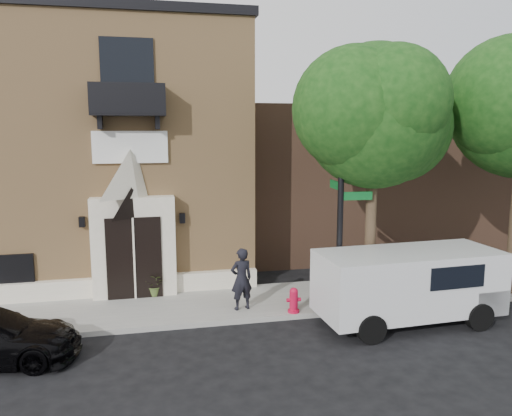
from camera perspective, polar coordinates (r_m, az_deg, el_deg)
The scene contains 11 objects.
ground at distance 14.28m, azimuth -9.63°, elevation -13.59°, with size 120.00×120.00×0.00m, color black.
sidewalk at distance 15.72m, azimuth -6.19°, elevation -11.07°, with size 42.00×3.00×0.15m, color gray.
church at distance 21.30m, azimuth -19.12°, elevation 6.33°, with size 12.20×11.01×9.30m.
neighbour_building at distance 25.56m, azimuth 17.07°, elevation 3.58°, with size 18.00×8.00×6.40m, color brown.
street_tree_left at distance 15.02m, azimuth 13.67°, elevation 10.32°, with size 4.97×4.38×7.77m.
cargo_van at distance 14.90m, azimuth 17.65°, elevation -8.16°, with size 5.24×2.39×2.09m.
street_sign at distance 14.61m, azimuth 9.69°, elevation 0.99°, with size 1.04×1.04×6.56m.
fire_hydrant at distance 14.84m, azimuth 4.33°, elevation -10.46°, with size 0.42×0.34×0.75m.
dumpster at distance 16.14m, azimuth 15.03°, elevation -8.17°, with size 2.14×1.67×1.23m.
planter at distance 16.51m, azimuth -11.45°, elevation -8.60°, with size 0.65×0.56×0.72m, color #4B612A.
pedestrian_near at distance 14.88m, azimuth -1.68°, elevation -8.10°, with size 0.68×0.45×1.86m, color black.
Camera 1 is at (-0.50, -13.18, 5.48)m, focal length 35.00 mm.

